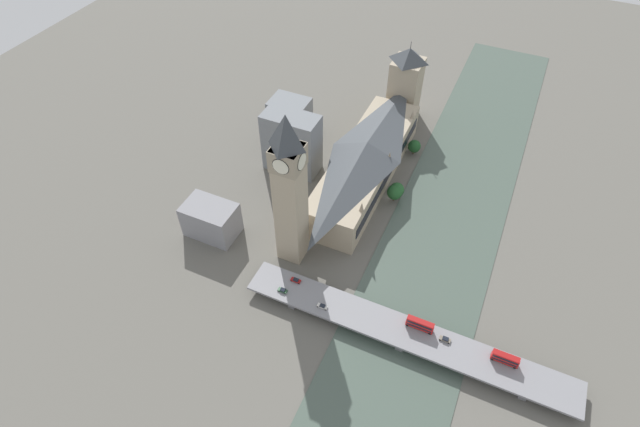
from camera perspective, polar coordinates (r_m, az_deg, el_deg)
The scene contains 18 objects.
ground_plane at distance 260.19m, azimuth 7.76°, elevation 1.77°, with size 600.00×600.00×0.00m, color #605E56.
river_water at distance 256.70m, azimuth 14.53°, elevation -0.34°, with size 52.29×360.00×0.30m, color #47564C.
parliament_hall at distance 260.54m, azimuth 5.25°, elevation 5.91°, with size 26.80×101.76×25.33m.
clock_tower at distance 203.10m, azimuth -3.49°, elevation 2.93°, with size 12.35×12.35×77.92m.
victoria_tower at distance 304.14m, azimuth 9.73°, elevation 14.40°, with size 16.82×16.82×48.77m.
road_bridge at distance 208.16m, azimuth 9.65°, elevation -13.28°, with size 136.58×15.36×5.03m.
double_decker_bus_lead at distance 208.24m, azimuth 20.42°, elevation -15.25°, with size 10.24×2.62×4.73m.
double_decker_bus_mid at distance 206.79m, azimuth 11.36°, elevation -12.30°, with size 11.16×2.53×5.07m.
car_northbound_lead at distance 217.38m, azimuth -2.79°, elevation -7.62°, with size 4.47×1.91×1.40m.
car_northbound_mid at distance 209.82m, azimuth 0.27°, elevation -10.55°, with size 4.40×1.82×1.35m.
car_northbound_tail at distance 214.75m, azimuth -4.30°, elevation -8.74°, with size 4.13×1.93×1.41m.
car_southbound_lead at distance 207.91m, azimuth 14.10°, elevation -13.76°, with size 4.43×1.93×1.46m.
city_block_west at distance 264.83m, azimuth -3.25°, elevation 8.08°, with size 29.33×14.70×33.90m.
city_block_center at distance 295.29m, azimuth -3.47°, elevation 11.07°, with size 21.97×16.83×20.48m.
city_block_east at distance 241.24m, azimuth -12.34°, elevation -0.70°, with size 24.42×16.12×17.12m.
tree_embankment_near at distance 255.82m, azimuth 8.77°, elevation 2.69°, with size 7.46×7.46×10.21m.
tree_embankment_mid at distance 285.52m, azimuth 10.73°, elevation 7.56°, with size 7.16×7.16×8.89m.
tree_embankment_far at distance 255.27m, azimuth 8.52°, elevation 2.43°, with size 7.90×7.90×9.85m.
Camera 1 is at (-43.25, 180.38, 182.45)m, focal length 28.00 mm.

